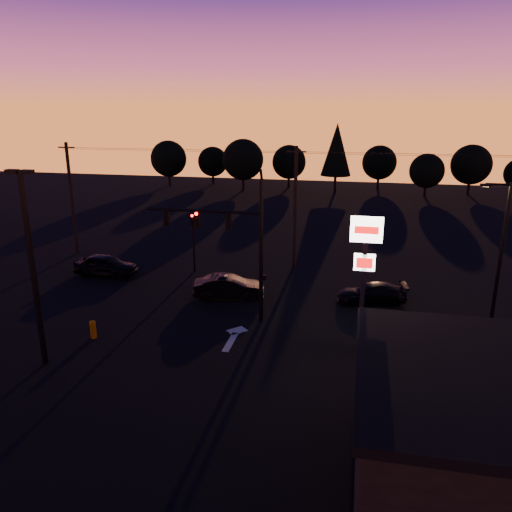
# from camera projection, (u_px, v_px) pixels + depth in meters

# --- Properties ---
(ground) EXTENTS (120.00, 120.00, 0.00)m
(ground) POSITION_uv_depth(u_px,v_px,m) (216.00, 350.00, 24.93)
(ground) COLOR black
(ground) RESTS_ON ground
(lane_arrow) EXTENTS (1.20, 3.10, 0.01)m
(lane_arrow) POSITION_uv_depth(u_px,v_px,m) (234.00, 336.00, 26.39)
(lane_arrow) COLOR beige
(lane_arrow) RESTS_ON ground
(traffic_signal_mast) EXTENTS (6.79, 0.52, 8.58)m
(traffic_signal_mast) POSITION_uv_depth(u_px,v_px,m) (233.00, 235.00, 27.26)
(traffic_signal_mast) COLOR black
(traffic_signal_mast) RESTS_ON ground
(secondary_signal) EXTENTS (0.30, 0.31, 4.35)m
(secondary_signal) POSITION_uv_depth(u_px,v_px,m) (193.00, 234.00, 35.85)
(secondary_signal) COLOR black
(secondary_signal) RESTS_ON ground
(parking_lot_light) EXTENTS (1.25, 0.30, 9.14)m
(parking_lot_light) POSITION_uv_depth(u_px,v_px,m) (31.00, 257.00, 22.09)
(parking_lot_light) COLOR black
(parking_lot_light) RESTS_ON ground
(pylon_sign) EXTENTS (1.50, 0.28, 6.80)m
(pylon_sign) POSITION_uv_depth(u_px,v_px,m) (365.00, 256.00, 23.52)
(pylon_sign) COLOR black
(pylon_sign) RESTS_ON ground
(streetlight) EXTENTS (1.55, 0.35, 8.00)m
(streetlight) POSITION_uv_depth(u_px,v_px,m) (499.00, 251.00, 26.04)
(streetlight) COLOR black
(streetlight) RESTS_ON ground
(utility_pole_0) EXTENTS (1.40, 0.26, 9.00)m
(utility_pole_0) POSITION_uv_depth(u_px,v_px,m) (72.00, 198.00, 39.89)
(utility_pole_0) COLOR black
(utility_pole_0) RESTS_ON ground
(utility_pole_1) EXTENTS (1.40, 0.26, 9.00)m
(utility_pole_1) POSITION_uv_depth(u_px,v_px,m) (295.00, 208.00, 36.31)
(utility_pole_1) COLOR black
(utility_pole_1) RESTS_ON ground
(power_wires) EXTENTS (36.00, 1.22, 0.07)m
(power_wires) POSITION_uv_depth(u_px,v_px,m) (296.00, 152.00, 35.16)
(power_wires) COLOR black
(power_wires) RESTS_ON ground
(bollard) EXTENTS (0.31, 0.31, 0.94)m
(bollard) POSITION_uv_depth(u_px,v_px,m) (93.00, 330.00, 26.12)
(bollard) COLOR #AC6200
(bollard) RESTS_ON ground
(tree_0) EXTENTS (5.36, 5.36, 6.74)m
(tree_0) POSITION_uv_depth(u_px,v_px,m) (169.00, 159.00, 74.94)
(tree_0) COLOR black
(tree_0) RESTS_ON ground
(tree_1) EXTENTS (4.54, 4.54, 5.71)m
(tree_1) POSITION_uv_depth(u_px,v_px,m) (213.00, 162.00, 76.74)
(tree_1) COLOR black
(tree_1) RESTS_ON ground
(tree_2) EXTENTS (5.77, 5.78, 7.26)m
(tree_2) POSITION_uv_depth(u_px,v_px,m) (243.00, 160.00, 70.60)
(tree_2) COLOR black
(tree_2) RESTS_ON ground
(tree_3) EXTENTS (4.95, 4.95, 6.22)m
(tree_3) POSITION_uv_depth(u_px,v_px,m) (289.00, 162.00, 73.33)
(tree_3) COLOR black
(tree_3) RESTS_ON ground
(tree_4) EXTENTS (4.18, 4.18, 9.50)m
(tree_4) POSITION_uv_depth(u_px,v_px,m) (337.00, 149.00, 68.50)
(tree_4) COLOR black
(tree_4) RESTS_ON ground
(tree_5) EXTENTS (4.95, 4.95, 6.22)m
(tree_5) POSITION_uv_depth(u_px,v_px,m) (379.00, 163.00, 72.62)
(tree_5) COLOR black
(tree_5) RESTS_ON ground
(tree_6) EXTENTS (4.54, 4.54, 5.71)m
(tree_6) POSITION_uv_depth(u_px,v_px,m) (427.00, 171.00, 65.90)
(tree_6) COLOR black
(tree_6) RESTS_ON ground
(tree_7) EXTENTS (5.36, 5.36, 6.74)m
(tree_7) POSITION_uv_depth(u_px,v_px,m) (471.00, 165.00, 67.34)
(tree_7) COLOR black
(tree_7) RESTS_ON ground
(car_left) EXTENTS (4.54, 1.83, 1.55)m
(car_left) POSITION_uv_depth(u_px,v_px,m) (106.00, 265.00, 35.63)
(car_left) COLOR black
(car_left) RESTS_ON ground
(car_mid) EXTENTS (4.64, 2.39, 1.46)m
(car_mid) POSITION_uv_depth(u_px,v_px,m) (229.00, 287.00, 31.50)
(car_mid) COLOR black
(car_mid) RESTS_ON ground
(car_right) EXTENTS (4.52, 2.58, 1.23)m
(car_right) POSITION_uv_depth(u_px,v_px,m) (372.00, 293.00, 30.76)
(car_right) COLOR black
(car_right) RESTS_ON ground
(suv_parked) EXTENTS (4.56, 5.68, 1.44)m
(suv_parked) POSITION_uv_depth(u_px,v_px,m) (442.00, 396.00, 19.69)
(suv_parked) COLOR black
(suv_parked) RESTS_ON ground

